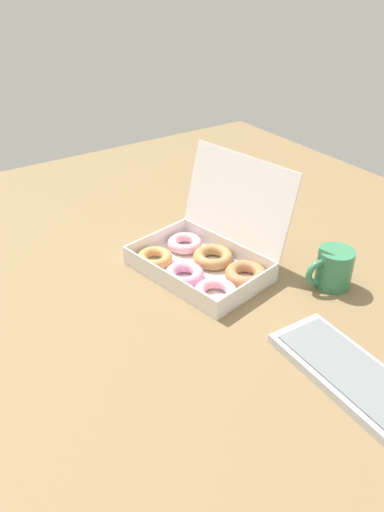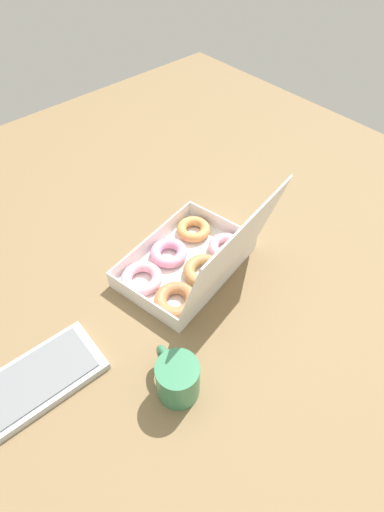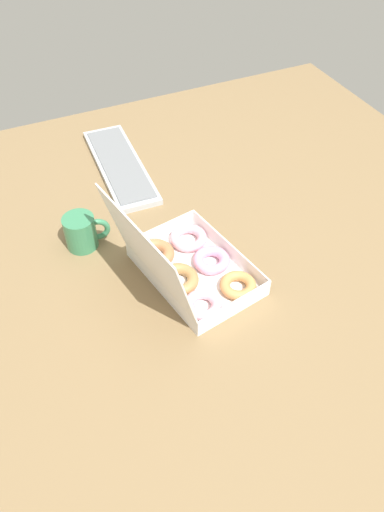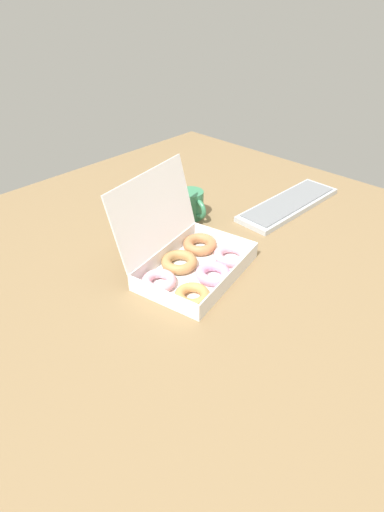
{
  "view_description": "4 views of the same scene",
  "coord_description": "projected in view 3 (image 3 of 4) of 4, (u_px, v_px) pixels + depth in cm",
  "views": [
    {
      "loc": [
        84.41,
        -54.03,
        67.66
      ],
      "look_at": [
        -0.26,
        3.02,
        4.06
      ],
      "focal_mm": 35.0,
      "sensor_mm": 36.0,
      "label": 1
    },
    {
      "loc": [
        42.79,
        52.48,
        75.67
      ],
      "look_at": [
        1.15,
        6.14,
        5.59
      ],
      "focal_mm": 28.0,
      "sensor_mm": 36.0,
      "label": 2
    },
    {
      "loc": [
        -75.08,
        39.56,
        92.73
      ],
      "look_at": [
        4.02,
        3.67,
        3.88
      ],
      "focal_mm": 35.0,
      "sensor_mm": 36.0,
      "label": 3
    },
    {
      "loc": [
        -62.6,
        -55.13,
        66.29
      ],
      "look_at": [
        2.11,
        6.31,
        4.1
      ],
      "focal_mm": 28.0,
      "sensor_mm": 36.0,
      "label": 4
    }
  ],
  "objects": [
    {
      "name": "keyboard",
      "position": [
        120.0,
        165.0,
        1.56
      ],
      "size": [
        44.29,
        14.9,
        2.2
      ],
      "color": "#B4BAC0",
      "rests_on": "ground_plane"
    },
    {
      "name": "donut_box",
      "position": [
        188.0,
        267.0,
        1.23
      ],
      "size": [
        36.48,
        32.28,
        25.66
      ],
      "color": "white",
      "rests_on": "ground_plane"
    },
    {
      "name": "ground_plane",
      "position": [
        212.0,
        275.0,
        1.26
      ],
      "size": [
        180.0,
        180.0,
        2.0
      ],
      "primitive_type": "cube",
      "color": "olive"
    },
    {
      "name": "coffee_mug",
      "position": [
        82.0,
        231.0,
        1.29
      ],
      "size": [
        8.26,
        11.91,
        9.29
      ],
      "color": "#398157",
      "rests_on": "ground_plane"
    }
  ]
}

